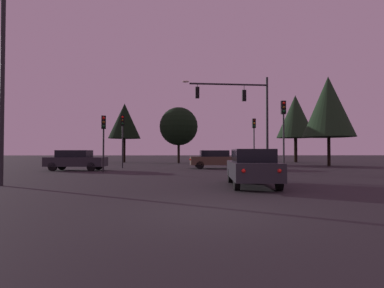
{
  "coord_description": "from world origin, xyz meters",
  "views": [
    {
      "loc": [
        -0.76,
        -7.2,
        1.42
      ],
      "look_at": [
        0.2,
        18.27,
        2.05
      ],
      "focal_mm": 28.8,
      "sensor_mm": 36.0,
      "label": 1
    }
  ],
  "objects_px": {
    "tree_behind_sign": "(125,121)",
    "tree_right_cluster": "(328,107)",
    "traffic_light_far_side": "(104,132)",
    "car_crossing_right": "(76,160)",
    "traffic_light_median": "(123,131)",
    "car_nearside_lane": "(252,167)",
    "traffic_signal_mast_arm": "(244,106)",
    "tree_left_far": "(179,126)",
    "car_crossing_left": "(216,159)",
    "traffic_light_corner_right": "(254,133)",
    "parking_lot_lamp_post": "(3,59)",
    "tree_center_horizon": "(295,117)",
    "traffic_light_corner_left": "(284,122)"
  },
  "relations": [
    {
      "from": "traffic_light_corner_right",
      "to": "traffic_light_median",
      "type": "distance_m",
      "value": 12.12
    },
    {
      "from": "traffic_light_corner_left",
      "to": "car_crossing_left",
      "type": "xyz_separation_m",
      "value": [
        -4.08,
        4.97,
        -2.63
      ]
    },
    {
      "from": "traffic_light_corner_left",
      "to": "tree_right_cluster",
      "type": "distance_m",
      "value": 12.11
    },
    {
      "from": "tree_behind_sign",
      "to": "traffic_light_median",
      "type": "bearing_deg",
      "value": -80.36
    },
    {
      "from": "traffic_light_far_side",
      "to": "tree_left_far",
      "type": "bearing_deg",
      "value": 73.42
    },
    {
      "from": "traffic_light_far_side",
      "to": "tree_right_cluster",
      "type": "distance_m",
      "value": 21.83
    },
    {
      "from": "traffic_light_far_side",
      "to": "tree_behind_sign",
      "type": "distance_m",
      "value": 19.43
    },
    {
      "from": "traffic_light_median",
      "to": "tree_right_cluster",
      "type": "distance_m",
      "value": 19.99
    },
    {
      "from": "car_nearside_lane",
      "to": "tree_center_horizon",
      "type": "height_order",
      "value": "tree_center_horizon"
    },
    {
      "from": "car_nearside_lane",
      "to": "tree_center_horizon",
      "type": "bearing_deg",
      "value": 65.99
    },
    {
      "from": "traffic_signal_mast_arm",
      "to": "tree_right_cluster",
      "type": "bearing_deg",
      "value": 28.65
    },
    {
      "from": "car_crossing_right",
      "to": "tree_right_cluster",
      "type": "distance_m",
      "value": 23.86
    },
    {
      "from": "traffic_light_corner_right",
      "to": "parking_lot_lamp_post",
      "type": "height_order",
      "value": "parking_lot_lamp_post"
    },
    {
      "from": "car_nearside_lane",
      "to": "tree_left_far",
      "type": "relative_size",
      "value": 0.65
    },
    {
      "from": "car_crossing_left",
      "to": "parking_lot_lamp_post",
      "type": "xyz_separation_m",
      "value": [
        -10.36,
        -12.52,
        4.49
      ]
    },
    {
      "from": "traffic_light_far_side",
      "to": "parking_lot_lamp_post",
      "type": "distance_m",
      "value": 8.77
    },
    {
      "from": "tree_behind_sign",
      "to": "car_crossing_left",
      "type": "bearing_deg",
      "value": -55.24
    },
    {
      "from": "traffic_light_median",
      "to": "tree_behind_sign",
      "type": "distance_m",
      "value": 14.3
    },
    {
      "from": "traffic_light_corner_left",
      "to": "tree_behind_sign",
      "type": "xyz_separation_m",
      "value": [
        -14.3,
        19.7,
        1.98
      ]
    },
    {
      "from": "tree_behind_sign",
      "to": "tree_center_horizon",
      "type": "bearing_deg",
      "value": -0.37
    },
    {
      "from": "traffic_light_corner_left",
      "to": "tree_right_cluster",
      "type": "height_order",
      "value": "tree_right_cluster"
    },
    {
      "from": "traffic_light_corner_right",
      "to": "tree_center_horizon",
      "type": "bearing_deg",
      "value": 53.92
    },
    {
      "from": "traffic_light_far_side",
      "to": "car_crossing_right",
      "type": "xyz_separation_m",
      "value": [
        -2.57,
        2.15,
        -1.96
      ]
    },
    {
      "from": "traffic_light_far_side",
      "to": "tree_right_cluster",
      "type": "bearing_deg",
      "value": 23.33
    },
    {
      "from": "car_crossing_right",
      "to": "tree_behind_sign",
      "type": "distance_m",
      "value": 17.62
    },
    {
      "from": "traffic_signal_mast_arm",
      "to": "car_crossing_left",
      "type": "height_order",
      "value": "traffic_signal_mast_arm"
    },
    {
      "from": "car_crossing_right",
      "to": "tree_left_far",
      "type": "bearing_deg",
      "value": 62.71
    },
    {
      "from": "car_crossing_left",
      "to": "parking_lot_lamp_post",
      "type": "relative_size",
      "value": 0.52
    },
    {
      "from": "traffic_signal_mast_arm",
      "to": "tree_left_far",
      "type": "distance_m",
      "value": 14.52
    },
    {
      "from": "tree_behind_sign",
      "to": "tree_center_horizon",
      "type": "distance_m",
      "value": 22.55
    },
    {
      "from": "parking_lot_lamp_post",
      "to": "traffic_light_corner_right",
      "type": "bearing_deg",
      "value": 47.53
    },
    {
      "from": "tree_behind_sign",
      "to": "tree_left_far",
      "type": "bearing_deg",
      "value": -17.79
    },
    {
      "from": "tree_behind_sign",
      "to": "tree_right_cluster",
      "type": "distance_m",
      "value": 24.32
    },
    {
      "from": "traffic_light_corner_left",
      "to": "tree_center_horizon",
      "type": "distance_m",
      "value": 21.39
    },
    {
      "from": "car_crossing_right",
      "to": "tree_behind_sign",
      "type": "xyz_separation_m",
      "value": [
        0.52,
        16.99,
        4.61
      ]
    },
    {
      "from": "tree_center_horizon",
      "to": "car_crossing_left",
      "type": "bearing_deg",
      "value": -130.2
    },
    {
      "from": "traffic_signal_mast_arm",
      "to": "traffic_light_corner_right",
      "type": "height_order",
      "value": "traffic_signal_mast_arm"
    },
    {
      "from": "traffic_signal_mast_arm",
      "to": "car_crossing_left",
      "type": "bearing_deg",
      "value": 154.26
    },
    {
      "from": "car_nearside_lane",
      "to": "tree_right_cluster",
      "type": "distance_m",
      "value": 21.39
    },
    {
      "from": "traffic_light_median",
      "to": "car_crossing_right",
      "type": "xyz_separation_m",
      "value": [
        -2.89,
        -3.06,
        -2.4
      ]
    },
    {
      "from": "traffic_light_median",
      "to": "car_crossing_right",
      "type": "distance_m",
      "value": 4.85
    },
    {
      "from": "traffic_light_far_side",
      "to": "car_crossing_left",
      "type": "xyz_separation_m",
      "value": [
        8.17,
        4.41,
        -1.96
      ]
    },
    {
      "from": "tree_right_cluster",
      "to": "traffic_light_far_side",
      "type": "bearing_deg",
      "value": -156.67
    },
    {
      "from": "car_crossing_left",
      "to": "tree_behind_sign",
      "type": "xyz_separation_m",
      "value": [
        -10.22,
        14.73,
        4.61
      ]
    },
    {
      "from": "tree_behind_sign",
      "to": "parking_lot_lamp_post",
      "type": "bearing_deg",
      "value": -90.28
    },
    {
      "from": "traffic_light_corner_left",
      "to": "traffic_light_corner_right",
      "type": "height_order",
      "value": "traffic_light_corner_left"
    },
    {
      "from": "traffic_light_corner_right",
      "to": "tree_right_cluster",
      "type": "bearing_deg",
      "value": 7.11
    },
    {
      "from": "traffic_signal_mast_arm",
      "to": "traffic_light_corner_right",
      "type": "xyz_separation_m",
      "value": [
        1.86,
        4.24,
        -1.9
      ]
    },
    {
      "from": "car_crossing_left",
      "to": "parking_lot_lamp_post",
      "type": "height_order",
      "value": "parking_lot_lamp_post"
    },
    {
      "from": "traffic_light_far_side",
      "to": "tree_right_cluster",
      "type": "height_order",
      "value": "tree_right_cluster"
    }
  ]
}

